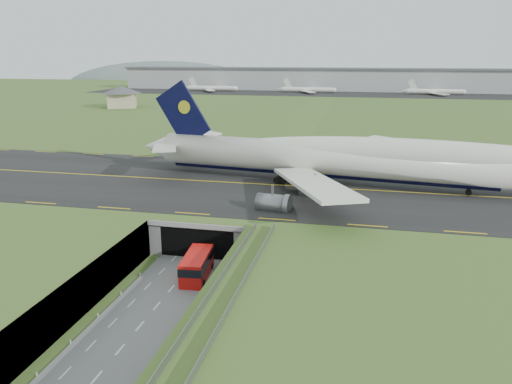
# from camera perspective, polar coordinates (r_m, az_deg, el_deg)

# --- Properties ---
(ground) EXTENTS (900.00, 900.00, 0.00)m
(ground) POSITION_cam_1_polar(r_m,az_deg,el_deg) (73.39, -8.77, -9.98)
(ground) COLOR #3E5E25
(ground) RESTS_ON ground
(airfield_deck) EXTENTS (800.00, 800.00, 6.00)m
(airfield_deck) POSITION_cam_1_polar(r_m,az_deg,el_deg) (72.16, -8.86, -7.83)
(airfield_deck) COLOR gray
(airfield_deck) RESTS_ON ground
(trench_road) EXTENTS (12.00, 75.00, 0.20)m
(trench_road) POSITION_cam_1_polar(r_m,az_deg,el_deg) (67.18, -11.10, -12.54)
(trench_road) COLOR slate
(trench_road) RESTS_ON ground
(taxiway) EXTENTS (800.00, 44.00, 0.18)m
(taxiway) POSITION_cam_1_polar(r_m,az_deg,el_deg) (100.95, -2.24, 1.02)
(taxiway) COLOR black
(taxiway) RESTS_ON airfield_deck
(tunnel_portal) EXTENTS (17.00, 22.30, 6.00)m
(tunnel_portal) POSITION_cam_1_polar(r_m,az_deg,el_deg) (86.74, -4.93, -3.39)
(tunnel_portal) COLOR gray
(tunnel_portal) RESTS_ON ground
(guideway) EXTENTS (3.00, 53.00, 7.05)m
(guideway) POSITION_cam_1_polar(r_m,az_deg,el_deg) (51.67, -5.01, -14.84)
(guideway) COLOR #A8A8A3
(guideway) RESTS_ON ground
(jumbo_jet) EXTENTS (97.04, 61.61, 20.54)m
(jumbo_jet) POSITION_cam_1_polar(r_m,az_deg,el_deg) (99.41, 11.54, 3.71)
(jumbo_jet) COLOR white
(jumbo_jet) RESTS_ON ground
(shuttle_tram) EXTENTS (4.13, 9.02, 3.53)m
(shuttle_tram) POSITION_cam_1_polar(r_m,az_deg,el_deg) (73.06, -6.78, -8.36)
(shuttle_tram) COLOR red
(shuttle_tram) RESTS_ON ground
(service_building) EXTENTS (24.52, 24.52, 10.26)m
(service_building) POSITION_cam_1_polar(r_m,az_deg,el_deg) (253.32, -15.09, 10.67)
(service_building) COLOR #C8B190
(service_building) RESTS_ON ground
(cargo_terminal) EXTENTS (320.00, 67.00, 15.60)m
(cargo_terminal) POSITION_cam_1_polar(r_m,az_deg,el_deg) (362.22, 8.62, 12.64)
(cargo_terminal) COLOR #B2B2B2
(cargo_terminal) RESTS_ON ground
(distant_hills) EXTENTS (700.00, 91.00, 60.00)m
(distant_hills) POSITION_cam_1_polar(r_m,az_deg,el_deg) (494.39, 17.24, 10.78)
(distant_hills) COLOR slate
(distant_hills) RESTS_ON ground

